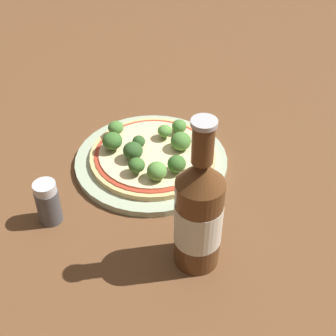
# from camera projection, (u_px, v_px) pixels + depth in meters

# --- Properties ---
(ground_plane) EXTENTS (3.00, 3.00, 0.00)m
(ground_plane) POSITION_uv_depth(u_px,v_px,m) (161.00, 153.00, 0.85)
(ground_plane) COLOR brown
(plate) EXTENTS (0.27, 0.27, 0.01)m
(plate) POSITION_uv_depth(u_px,v_px,m) (151.00, 161.00, 0.83)
(plate) COLOR #A3B293
(plate) RESTS_ON ground_plane
(pizza) EXTENTS (0.22, 0.22, 0.01)m
(pizza) POSITION_uv_depth(u_px,v_px,m) (153.00, 155.00, 0.82)
(pizza) COLOR tan
(pizza) RESTS_ON plate
(broccoli_floret_0) EXTENTS (0.03, 0.03, 0.03)m
(broccoli_floret_0) POSITION_uv_depth(u_px,v_px,m) (165.00, 131.00, 0.83)
(broccoli_floret_0) COLOR #6B8E51
(broccoli_floret_0) RESTS_ON pizza
(broccoli_floret_1) EXTENTS (0.03, 0.03, 0.03)m
(broccoli_floret_1) POSITION_uv_depth(u_px,v_px,m) (137.00, 165.00, 0.76)
(broccoli_floret_1) COLOR #6B8E51
(broccoli_floret_1) RESTS_ON pizza
(broccoli_floret_2) EXTENTS (0.03, 0.03, 0.03)m
(broccoli_floret_2) POSITION_uv_depth(u_px,v_px,m) (179.00, 126.00, 0.85)
(broccoli_floret_2) COLOR #6B8E51
(broccoli_floret_2) RESTS_ON pizza
(broccoli_floret_3) EXTENTS (0.02, 0.02, 0.02)m
(broccoli_floret_3) POSITION_uv_depth(u_px,v_px,m) (139.00, 142.00, 0.81)
(broccoli_floret_3) COLOR #6B8E51
(broccoli_floret_3) RESTS_ON pizza
(broccoli_floret_4) EXTENTS (0.03, 0.03, 0.03)m
(broccoli_floret_4) POSITION_uv_depth(u_px,v_px,m) (177.00, 164.00, 0.76)
(broccoli_floret_4) COLOR #6B8E51
(broccoli_floret_4) RESTS_ON pizza
(broccoli_floret_5) EXTENTS (0.03, 0.03, 0.03)m
(broccoli_floret_5) POSITION_uv_depth(u_px,v_px,m) (116.00, 128.00, 0.84)
(broccoli_floret_5) COLOR #6B8E51
(broccoli_floret_5) RESTS_ON pizza
(broccoli_floret_6) EXTENTS (0.04, 0.04, 0.03)m
(broccoli_floret_6) POSITION_uv_depth(u_px,v_px,m) (181.00, 141.00, 0.81)
(broccoli_floret_6) COLOR #6B8E51
(broccoli_floret_6) RESTS_ON pizza
(broccoli_floret_7) EXTENTS (0.03, 0.03, 0.03)m
(broccoli_floret_7) POSITION_uv_depth(u_px,v_px,m) (112.00, 141.00, 0.80)
(broccoli_floret_7) COLOR #6B8E51
(broccoli_floret_7) RESTS_ON pizza
(broccoli_floret_8) EXTENTS (0.03, 0.03, 0.03)m
(broccoli_floret_8) POSITION_uv_depth(u_px,v_px,m) (133.00, 151.00, 0.79)
(broccoli_floret_8) COLOR #6B8E51
(broccoli_floret_8) RESTS_ON pizza
(broccoli_floret_9) EXTENTS (0.03, 0.03, 0.03)m
(broccoli_floret_9) POSITION_uv_depth(u_px,v_px,m) (157.00, 171.00, 0.75)
(broccoli_floret_9) COLOR #6B8E51
(broccoli_floret_9) RESTS_ON pizza
(beer_bottle) EXTENTS (0.06, 0.06, 0.24)m
(beer_bottle) POSITION_uv_depth(u_px,v_px,m) (199.00, 214.00, 0.61)
(beer_bottle) COLOR #563319
(beer_bottle) RESTS_ON ground_plane
(pepper_shaker) EXTENTS (0.04, 0.04, 0.07)m
(pepper_shaker) POSITION_uv_depth(u_px,v_px,m) (48.00, 202.00, 0.70)
(pepper_shaker) COLOR #4C4C51
(pepper_shaker) RESTS_ON ground_plane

